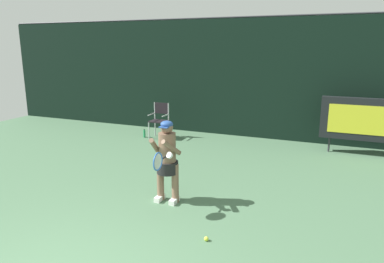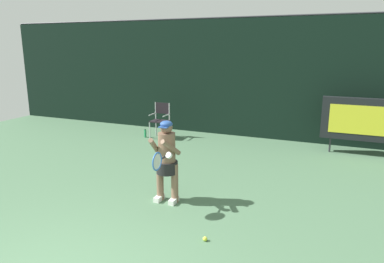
{
  "view_description": "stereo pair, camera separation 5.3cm",
  "coord_description": "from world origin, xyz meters",
  "px_view_note": "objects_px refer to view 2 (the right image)",
  "views": [
    {
      "loc": [
        2.8,
        -2.31,
        2.79
      ],
      "look_at": [
        0.03,
        4.37,
        1.05
      ],
      "focal_mm": 33.39,
      "sensor_mm": 36.0,
      "label": 1
    },
    {
      "loc": [
        2.85,
        -2.29,
        2.79
      ],
      "look_at": [
        0.03,
        4.37,
        1.05
      ],
      "focal_mm": 33.39,
      "sensor_mm": 36.0,
      "label": 2
    }
  ],
  "objects_px": {
    "tennis_racket": "(158,161)",
    "tennis_ball_loose": "(205,239)",
    "water_bottle": "(145,133)",
    "umpire_chair": "(161,118)",
    "tennis_player": "(167,158)",
    "scoreboard": "(367,120)"
  },
  "relations": [
    {
      "from": "tennis_racket",
      "to": "tennis_ball_loose",
      "type": "distance_m",
      "value": 1.46
    },
    {
      "from": "water_bottle",
      "to": "umpire_chair",
      "type": "bearing_deg",
      "value": 20.03
    },
    {
      "from": "water_bottle",
      "to": "tennis_player",
      "type": "bearing_deg",
      "value": -54.95
    },
    {
      "from": "scoreboard",
      "to": "tennis_racket",
      "type": "relative_size",
      "value": 3.65
    },
    {
      "from": "water_bottle",
      "to": "tennis_racket",
      "type": "xyz_separation_m",
      "value": [
        2.89,
        -4.5,
        0.83
      ]
    },
    {
      "from": "umpire_chair",
      "to": "tennis_ball_loose",
      "type": "bearing_deg",
      "value": -56.19
    },
    {
      "from": "water_bottle",
      "to": "tennis_racket",
      "type": "relative_size",
      "value": 0.44
    },
    {
      "from": "tennis_ball_loose",
      "to": "tennis_racket",
      "type": "bearing_deg",
      "value": 154.4
    },
    {
      "from": "umpire_chair",
      "to": "tennis_ball_loose",
      "type": "xyz_separation_m",
      "value": [
        3.45,
        -5.16,
        -0.58
      ]
    },
    {
      "from": "umpire_chair",
      "to": "tennis_racket",
      "type": "relative_size",
      "value": 1.79
    },
    {
      "from": "scoreboard",
      "to": "tennis_racket",
      "type": "bearing_deg",
      "value": -123.26
    },
    {
      "from": "water_bottle",
      "to": "tennis_ball_loose",
      "type": "relative_size",
      "value": 3.9
    },
    {
      "from": "umpire_chair",
      "to": "tennis_player",
      "type": "height_order",
      "value": "tennis_player"
    },
    {
      "from": "scoreboard",
      "to": "umpire_chair",
      "type": "height_order",
      "value": "scoreboard"
    },
    {
      "from": "scoreboard",
      "to": "water_bottle",
      "type": "xyz_separation_m",
      "value": [
        -6.21,
        -0.57,
        -0.82
      ]
    },
    {
      "from": "scoreboard",
      "to": "tennis_ball_loose",
      "type": "distance_m",
      "value": 6.08
    },
    {
      "from": "umpire_chair",
      "to": "water_bottle",
      "type": "xyz_separation_m",
      "value": [
        -0.46,
        -0.17,
        -0.5
      ]
    },
    {
      "from": "tennis_player",
      "to": "tennis_racket",
      "type": "bearing_deg",
      "value": -77.95
    },
    {
      "from": "water_bottle",
      "to": "tennis_ball_loose",
      "type": "height_order",
      "value": "water_bottle"
    },
    {
      "from": "scoreboard",
      "to": "water_bottle",
      "type": "bearing_deg",
      "value": -174.76
    },
    {
      "from": "tennis_player",
      "to": "scoreboard",
      "type": "bearing_deg",
      "value": 52.76
    },
    {
      "from": "umpire_chair",
      "to": "tennis_player",
      "type": "bearing_deg",
      "value": -60.72
    }
  ]
}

